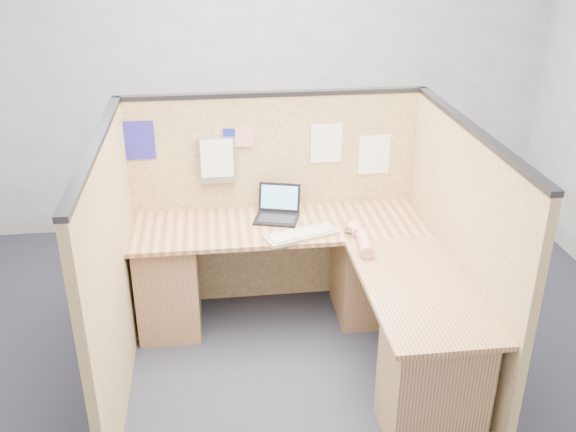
{
  "coord_description": "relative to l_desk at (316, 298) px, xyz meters",
  "views": [
    {
      "loc": [
        -0.41,
        -3.09,
        2.57
      ],
      "look_at": [
        0.03,
        0.5,
        0.87
      ],
      "focal_mm": 40.0,
      "sensor_mm": 36.0,
      "label": 1
    }
  ],
  "objects": [
    {
      "name": "floor",
      "position": [
        -0.18,
        -0.29,
        -0.39
      ],
      "size": [
        5.0,
        5.0,
        0.0
      ],
      "primitive_type": "plane",
      "color": "black",
      "rests_on": "ground"
    },
    {
      "name": "wall_back",
      "position": [
        -0.18,
        1.96,
        1.01
      ],
      "size": [
        5.0,
        0.0,
        5.0
      ],
      "primitive_type": "plane",
      "rotation": [
        1.57,
        0.0,
        0.0
      ],
      "color": "gray",
      "rests_on": "floor"
    },
    {
      "name": "paper_right",
      "position": [
        0.5,
        0.68,
        0.68
      ],
      "size": [
        0.22,
        0.01,
        0.28
      ],
      "primitive_type": "cube",
      "rotation": [
        0.0,
        0.0,
        0.05
      ],
      "color": "white",
      "rests_on": "cubicle_partitions"
    },
    {
      "name": "laptop",
      "position": [
        -0.2,
        0.51,
        0.39
      ],
      "size": [
        0.33,
        0.34,
        0.2
      ],
      "rotation": [
        0.0,
        0.0,
        -0.27
      ],
      "color": "black",
      "rests_on": "l_desk"
    },
    {
      "name": "hand_forearm",
      "position": [
        0.28,
        0.05,
        0.38
      ],
      "size": [
        0.12,
        0.42,
        0.09
      ],
      "color": "tan",
      "rests_on": "l_desk"
    },
    {
      "name": "file_holder",
      "position": [
        -0.57,
        0.66,
        0.7
      ],
      "size": [
        0.24,
        0.05,
        0.31
      ],
      "color": "slate",
      "rests_on": "cubicle_partitions"
    },
    {
      "name": "cubicle_partitions",
      "position": [
        -0.18,
        0.14,
        0.38
      ],
      "size": [
        2.06,
        1.83,
        1.53
      ],
      "color": "#836041",
      "rests_on": "floor"
    },
    {
      "name": "l_desk",
      "position": [
        0.0,
        0.0,
        0.0
      ],
      "size": [
        1.95,
        1.75,
        0.73
      ],
      "color": "brown",
      "rests_on": "floor"
    },
    {
      "name": "american_flag",
      "position": [
        -0.45,
        0.67,
        0.84
      ],
      "size": [
        0.2,
        0.01,
        0.35
      ],
      "color": "olive",
      "rests_on": "cubicle_partitions"
    },
    {
      "name": "mouse",
      "position": [
        0.27,
        0.2,
        0.36
      ],
      "size": [
        0.13,
        0.09,
        0.05
      ],
      "primitive_type": "ellipsoid",
      "rotation": [
        0.0,
        0.0,
        -0.15
      ],
      "color": "#B5B5BA",
      "rests_on": "l_desk"
    },
    {
      "name": "blue_poster",
      "position": [
        -1.06,
        0.68,
        0.85
      ],
      "size": [
        0.2,
        0.01,
        0.26
      ],
      "primitive_type": "cube",
      "rotation": [
        0.0,
        0.0,
        0.02
      ],
      "color": "navy",
      "rests_on": "cubicle_partitions"
    },
    {
      "name": "keyboard",
      "position": [
        -0.07,
        0.19,
        0.35
      ],
      "size": [
        0.49,
        0.3,
        0.03
      ],
      "rotation": [
        0.0,
        0.0,
        0.32
      ],
      "color": "gray",
      "rests_on": "l_desk"
    },
    {
      "name": "paper_left",
      "position": [
        0.17,
        0.68,
        0.78
      ],
      "size": [
        0.21,
        0.01,
        0.27
      ],
      "primitive_type": "cube",
      "rotation": [
        0.0,
        0.0,
        0.03
      ],
      "color": "white",
      "rests_on": "cubicle_partitions"
    }
  ]
}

